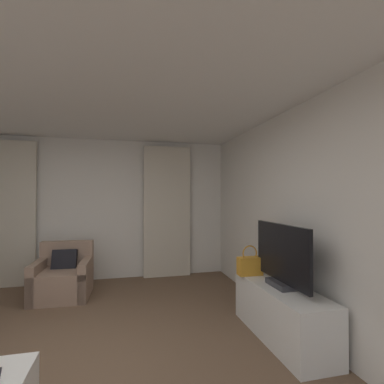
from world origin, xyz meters
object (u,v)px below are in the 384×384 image
Objects in this scene: tv_console at (281,312)px; handbag_primary at (250,265)px; tv_flatscreen at (281,257)px; armchair at (63,279)px.

handbag_primary is (-0.13, 0.50, 0.40)m from tv_console.
tv_flatscreen is 0.56m from handbag_primary.
tv_flatscreen reaches higher than tv_console.
armchair is 3.27m from tv_flatscreen.
tv_flatscreen is at bearing -75.40° from handbag_primary.
tv_console is (2.56, -1.93, 0.00)m from armchair.
armchair is 2.85m from handbag_primary.
armchair is at bearing 142.96° from tv_console.
handbag_primary is at bearing 104.99° from tv_console.
tv_console is 1.38× the size of tv_flatscreen.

